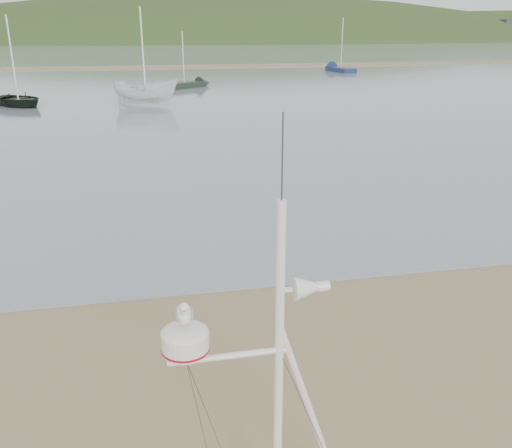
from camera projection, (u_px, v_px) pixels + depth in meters
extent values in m
cube|color=slate|center=(132.00, 50.00, 128.22)|extent=(560.00, 256.00, 0.04)
cube|color=olive|center=(129.00, 68.00, 71.18)|extent=(560.00, 7.00, 0.07)
ellipsoid|color=#223816|center=(230.00, 93.00, 238.19)|extent=(400.00, 180.00, 80.00)
cube|color=silver|center=(21.00, 31.00, 178.79)|extent=(8.40, 6.30, 8.00)
cube|color=silver|center=(102.00, 31.00, 183.80)|extent=(8.40, 6.30, 8.00)
cube|color=silver|center=(179.00, 30.00, 188.81)|extent=(8.40, 6.30, 8.00)
cube|color=silver|center=(252.00, 30.00, 193.82)|extent=(8.40, 6.30, 8.00)
cube|color=silver|center=(321.00, 30.00, 198.83)|extent=(8.40, 6.30, 8.00)
cube|color=silver|center=(387.00, 30.00, 203.84)|extent=(8.40, 6.30, 8.00)
cube|color=silver|center=(450.00, 30.00, 208.85)|extent=(8.40, 6.30, 8.00)
cube|color=silver|center=(510.00, 30.00, 213.86)|extent=(8.40, 6.30, 8.00)
cylinder|color=silver|center=(279.00, 373.00, 5.39)|extent=(0.09, 0.09, 3.63)
cylinder|color=silver|center=(313.00, 420.00, 5.69)|extent=(0.84, 0.07, 2.38)
cylinder|color=silver|center=(229.00, 356.00, 5.21)|extent=(1.18, 0.06, 0.06)
cylinder|color=#2D382D|center=(282.00, 160.00, 4.65)|extent=(0.01, 0.01, 0.82)
cube|color=silver|center=(186.00, 355.00, 5.10)|extent=(0.15, 0.15, 0.08)
cylinder|color=white|center=(185.00, 342.00, 5.06)|extent=(0.45, 0.45, 0.20)
cylinder|color=#AE0C14|center=(186.00, 348.00, 5.08)|extent=(0.46, 0.46, 0.02)
ellipsoid|color=white|center=(185.00, 333.00, 5.02)|extent=(0.45, 0.45, 0.13)
cone|color=white|center=(306.00, 288.00, 5.13)|extent=(0.24, 0.24, 0.24)
cylinder|color=white|center=(322.00, 286.00, 5.16)|extent=(0.13, 0.10, 0.10)
cube|color=silver|center=(289.00, 289.00, 5.10)|extent=(0.18, 0.04, 0.04)
cylinder|color=tan|center=(182.00, 324.00, 4.98)|extent=(0.01, 0.01, 0.06)
cylinder|color=tan|center=(187.00, 323.00, 4.99)|extent=(0.01, 0.01, 0.06)
ellipsoid|color=white|center=(184.00, 314.00, 4.95)|extent=(0.15, 0.24, 0.18)
ellipsoid|color=gray|center=(176.00, 315.00, 4.93)|extent=(0.05, 0.20, 0.12)
ellipsoid|color=gray|center=(191.00, 313.00, 4.96)|extent=(0.05, 0.20, 0.12)
cone|color=white|center=(183.00, 309.00, 5.08)|extent=(0.08, 0.07, 0.08)
ellipsoid|color=white|center=(184.00, 311.00, 4.84)|extent=(0.07, 0.07, 0.11)
sphere|color=white|center=(184.00, 307.00, 4.81)|extent=(0.09, 0.09, 0.09)
cone|color=gold|center=(185.00, 310.00, 4.77)|extent=(0.02, 0.05, 0.02)
imported|color=black|center=(14.00, 72.00, 35.82)|extent=(2.94, 2.86, 4.45)
imported|color=silver|center=(144.00, 70.00, 36.37)|extent=(2.27, 2.24, 4.63)
cube|color=#16254E|center=(341.00, 70.00, 64.81)|extent=(2.24, 5.25, 0.50)
cone|color=#16254E|center=(329.00, 68.00, 67.71)|extent=(1.83, 1.97, 1.63)
cylinder|color=silver|center=(342.00, 43.00, 63.77)|extent=(0.08, 0.08, 5.60)
cube|color=black|center=(184.00, 85.00, 47.39)|extent=(3.77, 3.32, 0.50)
cone|color=black|center=(204.00, 83.00, 49.15)|extent=(1.81, 1.79, 1.22)
cylinder|color=silver|center=(183.00, 57.00, 46.59)|extent=(0.08, 0.08, 4.21)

